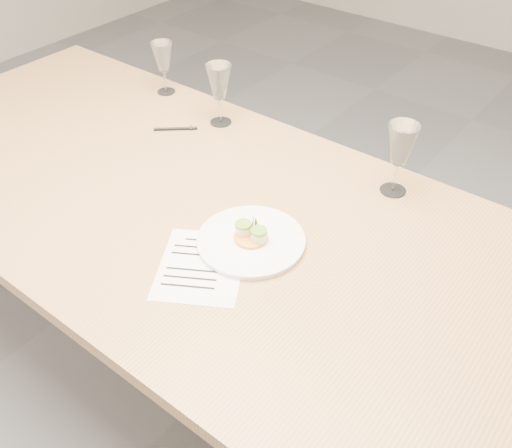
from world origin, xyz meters
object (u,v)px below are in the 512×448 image
Objects in this scene: dinner_plate at (251,240)px; wine_glass_2 at (401,146)px; recipe_sheet at (201,266)px; ballpoint_pen at (176,129)px; dining_table at (211,227)px; wine_glass_0 at (163,58)px; wine_glass_1 at (219,83)px.

dinner_plate is 1.30× the size of wine_glass_2.
ballpoint_pen reaches higher than recipe_sheet.
recipe_sheet is at bearing -107.79° from dinner_plate.
wine_glass_0 reaches higher than dining_table.
dining_table is 0.24m from recipe_sheet.
wine_glass_1 is (-0.46, 0.42, 0.13)m from dinner_plate.
dinner_plate is 0.90m from wine_glass_0.
ballpoint_pen is (-0.54, 0.29, -0.01)m from dinner_plate.
wine_glass_0 is at bearing 99.98° from ballpoint_pen.
wine_glass_2 reaches higher than ballpoint_pen.
recipe_sheet is 1.58× the size of wine_glass_1.
wine_glass_2 is (0.64, 0.00, 0.00)m from wine_glass_1.
wine_glass_0 is at bearing 144.17° from dining_table.
dinner_plate is at bearing -112.61° from wine_glass_2.
wine_glass_1 is at bearing -179.65° from wine_glass_2.
wine_glass_1 is 0.97× the size of wine_glass_2.
dining_table is at bearing -133.35° from wine_glass_2.
dinner_plate is 1.46× the size of wine_glass_0.
wine_glass_2 is (0.36, 0.38, 0.21)m from dining_table.
ballpoint_pen is 0.61× the size of wine_glass_0.
dinner_plate reaches higher than ballpoint_pen.
dining_table is 0.75m from wine_glass_0.
wine_glass_2 is at bearing 67.39° from dinner_plate.
wine_glass_2 reaches higher than wine_glass_0.
wine_glass_2 is at bearing 46.65° from dining_table.
wine_glass_2 is (0.72, 0.13, 0.14)m from ballpoint_pen.
recipe_sheet is 1.53× the size of wine_glass_2.
dinner_plate is 0.15m from recipe_sheet.
wine_glass_0 is (-0.72, 0.60, 0.13)m from recipe_sheet.
wine_glass_0 is 0.94m from wine_glass_2.
ballpoint_pen is at bearing 146.07° from dining_table.
wine_glass_2 reaches higher than dinner_plate.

